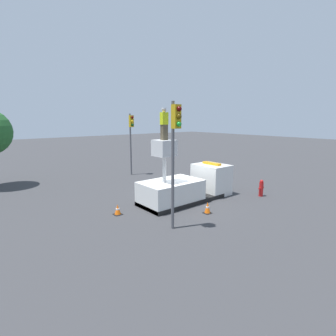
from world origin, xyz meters
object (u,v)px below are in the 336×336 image
object	(u,v)px
traffic_light_across	(131,132)
traffic_cone_rear	(118,210)
worker	(164,124)
traffic_cone_curbside	(208,208)
traffic_light_pole	(175,141)
bucket_truck	(187,187)
fire_hydrant	(261,188)

from	to	relation	value
traffic_light_across	traffic_cone_rear	size ratio (longest dim) A/B	9.71
worker	traffic_cone_curbside	bearing A→B (deg)	-66.50
traffic_light_pole	traffic_light_across	xyz separation A→B (m)	(4.71, 11.26, -0.22)
bucket_truck	traffic_cone_curbside	distance (m)	2.56
worker	fire_hydrant	distance (m)	7.76
traffic_cone_rear	fire_hydrant	bearing A→B (deg)	-18.57
traffic_cone_curbside	worker	bearing A→B (deg)	113.50
traffic_light_pole	traffic_cone_rear	distance (m)	5.14
fire_hydrant	traffic_cone_rear	xyz separation A→B (m)	(-8.83, 2.97, -0.28)
traffic_cone_rear	traffic_cone_curbside	size ratio (longest dim) A/B	0.88
traffic_light_across	traffic_cone_rear	world-z (taller)	traffic_light_across
traffic_light_across	bucket_truck	bearing A→B (deg)	-98.48
traffic_cone_rear	worker	bearing A→B (deg)	-9.75
traffic_light_across	traffic_cone_rear	bearing A→B (deg)	-126.13
fire_hydrant	traffic_cone_curbside	world-z (taller)	fire_hydrant
traffic_cone_rear	traffic_light_across	bearing A→B (deg)	53.87
traffic_light_pole	traffic_cone_curbside	size ratio (longest dim) A/B	9.10
traffic_light_pole	traffic_cone_rear	world-z (taller)	traffic_light_pole
traffic_light_pole	fire_hydrant	xyz separation A→B (m)	(7.73, 0.35, -3.50)
traffic_light_pole	traffic_light_across	size ratio (longest dim) A/B	1.06
traffic_light_pole	fire_hydrant	size ratio (longest dim) A/B	5.22
worker	traffic_cone_curbside	world-z (taller)	worker
traffic_light_across	fire_hydrant	bearing A→B (deg)	-74.51
traffic_cone_curbside	traffic_light_pole	bearing A→B (deg)	-170.67
fire_hydrant	traffic_cone_curbside	size ratio (longest dim) A/B	1.74
traffic_cone_rear	bucket_truck	bearing A→B (deg)	-5.98
traffic_light_pole	traffic_light_across	world-z (taller)	traffic_light_pole
bucket_truck	worker	bearing A→B (deg)	180.00
bucket_truck	traffic_light_pole	world-z (taller)	traffic_light_pole
bucket_truck	fire_hydrant	xyz separation A→B (m)	(4.28, -2.49, -0.31)
traffic_light_pole	traffic_cone_rear	bearing A→B (deg)	108.31
traffic_light_across	traffic_cone_rear	distance (m)	10.46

